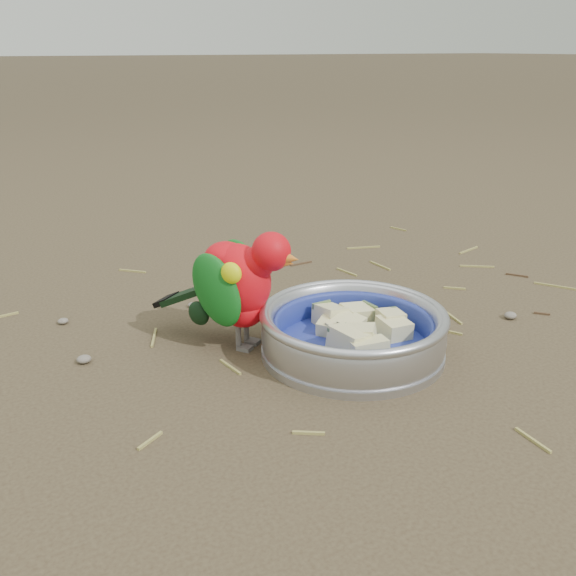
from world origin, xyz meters
TOP-DOWN VIEW (x-y plane):
  - ground at (0.00, 0.00)m, footprint 60.00×60.00m
  - food_bowl at (-0.03, -0.02)m, footprint 0.24×0.24m
  - bowl_wall at (-0.03, -0.02)m, footprint 0.24×0.24m
  - fruit_wedges at (-0.03, -0.02)m, footprint 0.14×0.14m
  - lory_parrot at (-0.14, 0.08)m, footprint 0.19×0.21m
  - ground_debris at (-0.03, 0.02)m, footprint 0.90×0.80m

SIDE VIEW (x-z plane):
  - ground at x=0.00m, z-range 0.00..0.00m
  - ground_debris at x=-0.03m, z-range 0.00..0.01m
  - food_bowl at x=-0.03m, z-range 0.00..0.02m
  - fruit_wedges at x=-0.03m, z-range 0.02..0.05m
  - bowl_wall at x=-0.03m, z-range 0.02..0.06m
  - lory_parrot at x=-0.14m, z-range 0.00..0.16m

